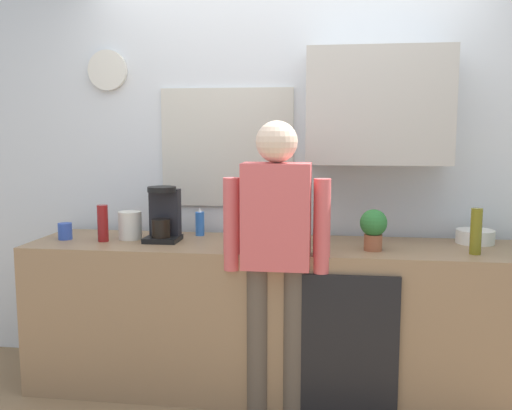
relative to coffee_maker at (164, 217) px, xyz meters
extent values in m
cube|color=#937251|center=(0.71, -0.01, -0.59)|extent=(2.99, 0.64, 0.89)
cube|color=black|center=(1.09, -0.34, -0.64)|extent=(0.56, 0.02, 0.80)
cube|color=silver|center=(0.71, 0.42, 0.27)|extent=(4.59, 0.10, 2.60)
cube|color=beige|center=(0.32, 0.36, 0.40)|extent=(0.86, 0.02, 0.76)
cube|color=#8CA5C6|center=(0.32, 0.36, 0.40)|extent=(0.80, 0.02, 0.70)
cube|color=#B7B2A8|center=(1.26, 0.21, 0.65)|extent=(0.84, 0.32, 0.68)
cylinder|color=silver|center=(-0.47, 0.35, 0.90)|extent=(0.26, 0.03, 0.26)
cube|color=black|center=(0.00, -0.03, -0.13)|extent=(0.20, 0.20, 0.03)
cube|color=black|center=(0.00, 0.03, 0.02)|extent=(0.18, 0.08, 0.28)
cylinder|color=black|center=(0.00, -0.06, -0.06)|extent=(0.11, 0.11, 0.11)
cylinder|color=black|center=(0.00, -0.03, 0.17)|extent=(0.17, 0.17, 0.03)
cylinder|color=#195923|center=(0.80, 0.02, 0.00)|extent=(0.07, 0.07, 0.30)
cylinder|color=olive|center=(1.77, -0.14, -0.02)|extent=(0.06, 0.06, 0.25)
cylinder|color=maroon|center=(-0.35, -0.07, -0.04)|extent=(0.06, 0.06, 0.22)
cylinder|color=#3351B2|center=(-0.61, -0.05, -0.10)|extent=(0.08, 0.08, 0.10)
cylinder|color=white|center=(1.84, 0.17, -0.11)|extent=(0.22, 0.22, 0.08)
cylinder|color=#9E5638|center=(1.23, -0.12, -0.10)|extent=(0.10, 0.10, 0.09)
sphere|color=#2D7233|center=(1.23, -0.12, 0.01)|extent=(0.15, 0.15, 0.15)
cylinder|color=blue|center=(0.18, 0.19, -0.07)|extent=(0.06, 0.06, 0.15)
cone|color=white|center=(0.18, 0.19, 0.02)|extent=(0.02, 0.02, 0.03)
cylinder|color=silver|center=(-0.22, 0.02, -0.06)|extent=(0.14, 0.14, 0.17)
cylinder|color=brown|center=(0.61, -0.31, -0.62)|extent=(0.12, 0.12, 0.82)
cylinder|color=brown|center=(0.81, -0.31, -0.62)|extent=(0.12, 0.12, 0.82)
cube|color=#D85959|center=(0.71, -0.31, 0.07)|extent=(0.36, 0.20, 0.56)
sphere|color=beige|center=(0.71, -0.31, 0.46)|extent=(0.22, 0.22, 0.22)
cylinder|color=#D85959|center=(0.47, -0.31, 0.02)|extent=(0.09, 0.09, 0.50)
cylinder|color=#D85959|center=(0.95, -0.31, 0.02)|extent=(0.09, 0.09, 0.50)
camera|label=1|loc=(1.01, -3.26, 0.51)|focal=39.79mm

